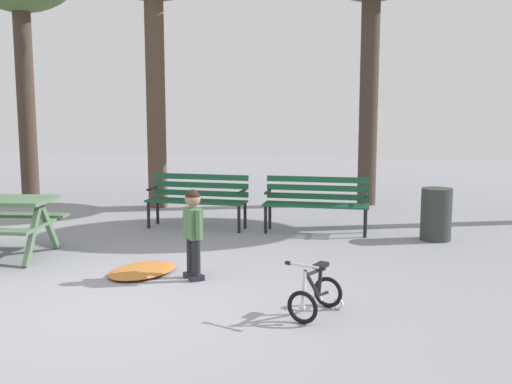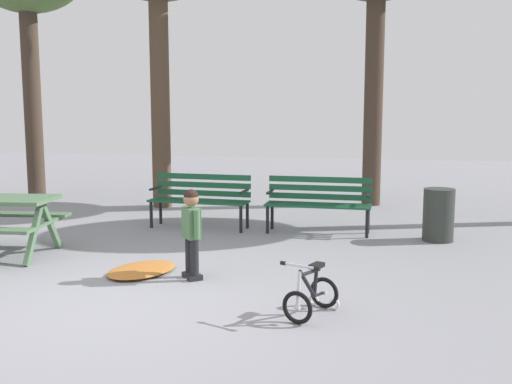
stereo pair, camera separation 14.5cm
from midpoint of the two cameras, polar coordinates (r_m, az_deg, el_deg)
The scene contains 7 objects.
ground at distance 6.01m, azimuth -13.78°, elevation -10.57°, with size 36.00×36.00×0.00m, color gray.
park_bench_far_left at distance 9.53m, azimuth -6.03°, elevation -0.40°, with size 1.62×0.53×0.85m.
park_bench_left at distance 9.16m, azimuth 5.39°, elevation -0.73°, with size 1.60×0.47×0.85m.
child_standing at distance 6.62m, azimuth -6.70°, elevation -3.37°, with size 0.28×0.31×1.01m.
kids_bicycle at distance 5.55m, azimuth 5.03°, elevation -9.75°, with size 0.52×0.63×0.54m.
leaf_pile at distance 7.07m, azimuth -11.44°, elevation -7.39°, with size 0.92×0.64×0.07m, color #B26B2D.
trash_bin at distance 8.96m, azimuth 16.49°, elevation -2.06°, with size 0.44×0.44×0.76m, color #2D332D.
Camera 1 is at (2.40, -5.16, 1.88)m, focal length 41.59 mm.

